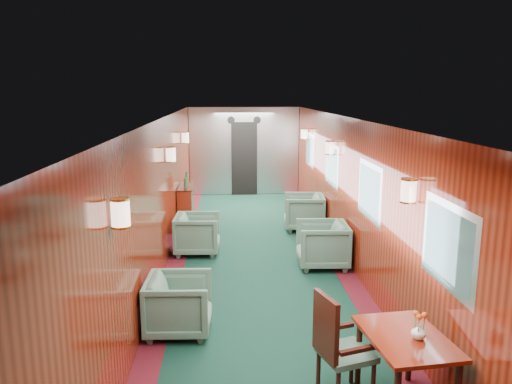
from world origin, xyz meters
TOP-DOWN VIEW (x-y plane):
  - room at (0.00, 0.00)m, footprint 12.00×12.10m
  - bulkhead at (0.00, 5.91)m, footprint 2.98×0.17m
  - windows_right at (1.49, 0.25)m, footprint 0.02×8.60m
  - wall_sconces at (0.00, 0.57)m, footprint 2.97×7.97m
  - dining_table at (1.07, -3.74)m, footprint 0.77×1.02m
  - side_chair at (0.49, -3.57)m, footprint 0.57×0.59m
  - credenza at (-1.34, 2.55)m, footprint 0.31×0.99m
  - flower_vase at (1.15, -3.80)m, footprint 0.16×0.16m
  - armchair_left_near at (-1.07, -2.14)m, footprint 0.78×0.76m
  - armchair_left_far at (-1.01, 0.80)m, footprint 0.80×0.78m
  - armchair_right_near at (1.05, 0.00)m, footprint 0.85×0.82m
  - armchair_right_far at (1.09, 2.23)m, footprint 0.89×0.86m

SIDE VIEW (x-z plane):
  - armchair_left_near at x=-1.07m, z-range 0.00..0.69m
  - armchair_left_far at x=-1.01m, z-range 0.00..0.71m
  - armchair_right_near at x=1.05m, z-range 0.00..0.74m
  - armchair_right_far at x=1.09m, z-range 0.00..0.74m
  - credenza at x=-1.34m, z-range -0.13..1.03m
  - side_chair at x=0.49m, z-range 0.04..1.08m
  - dining_table at x=1.07m, z-range 0.24..0.95m
  - flower_vase at x=1.15m, z-range 0.71..0.85m
  - bulkhead at x=0.00m, z-range -0.01..2.38m
  - windows_right at x=1.49m, z-range 1.05..1.85m
  - room at x=0.00m, z-range 0.43..2.83m
  - wall_sconces at x=0.00m, z-range 1.66..1.91m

